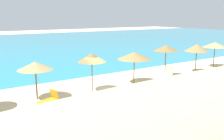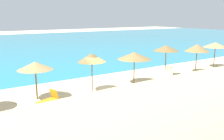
{
  "view_description": "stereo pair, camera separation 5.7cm",
  "coord_description": "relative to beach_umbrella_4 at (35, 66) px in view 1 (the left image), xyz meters",
  "views": [
    {
      "loc": [
        -8.95,
        -13.82,
        5.3
      ],
      "look_at": [
        0.98,
        1.13,
        1.36
      ],
      "focal_mm": 39.63,
      "sensor_mm": 36.0,
      "label": 1
    },
    {
      "loc": [
        -8.9,
        -13.85,
        5.3
      ],
      "look_at": [
        0.98,
        1.13,
        1.36
      ],
      "focal_mm": 39.63,
      "sensor_mm": 36.0,
      "label": 2
    }
  ],
  "objects": [
    {
      "name": "ground_plane",
      "position": [
        4.54,
        -1.61,
        -2.21
      ],
      "size": [
        160.0,
        160.0,
        0.0
      ],
      "primitive_type": "plane",
      "color": "beige"
    },
    {
      "name": "beach_umbrella_7",
      "position": [
        11.18,
        -0.38,
        0.37
      ],
      "size": [
        2.17,
        2.17,
        2.84
      ],
      "color": "brown",
      "rests_on": "ground_plane"
    },
    {
      "name": "lounge_chair_1",
      "position": [
        10.82,
        -0.97,
        -1.76
      ],
      "size": [
        1.7,
        1.3,
        1.05
      ],
      "rotation": [
        0.0,
        0.0,
        2.03
      ],
      "color": "white",
      "rests_on": "ground_plane"
    },
    {
      "name": "lounge_chair_0",
      "position": [
        0.3,
        -1.47,
        -1.83
      ],
      "size": [
        1.42,
        1.02,
        0.91
      ],
      "rotation": [
        0.0,
        0.0,
        1.93
      ],
      "color": "orange",
      "rests_on": "ground_plane"
    },
    {
      "name": "beach_umbrella_8",
      "position": [
        15.01,
        -0.61,
        0.16
      ],
      "size": [
        2.28,
        2.28,
        2.72
      ],
      "color": "brown",
      "rests_on": "ground_plane"
    },
    {
      "name": "beach_umbrella_9",
      "position": [
        18.6,
        -0.09,
        0.16
      ],
      "size": [
        2.5,
        2.5,
        2.64
      ],
      "color": "brown",
      "rests_on": "ground_plane"
    },
    {
      "name": "dune_ridge",
      "position": [
        2.94,
        -10.06,
        -0.64
      ],
      "size": [
        48.32,
        6.76,
        3.14
      ],
      "primitive_type": "ellipsoid",
      "rotation": [
        0.0,
        0.0,
        0.02
      ],
      "color": "#C9B586",
      "rests_on": "ground_plane"
    },
    {
      "name": "beach_umbrella_4",
      "position": [
        0.0,
        0.0,
        0.0
      ],
      "size": [
        2.23,
        2.23,
        2.48
      ],
      "color": "brown",
      "rests_on": "ground_plane"
    },
    {
      "name": "beach_umbrella_6",
      "position": [
        7.6,
        -0.51,
        0.05
      ],
      "size": [
        2.64,
        2.64,
        2.55
      ],
      "color": "brown",
      "rests_on": "ground_plane"
    },
    {
      "name": "beach_umbrella_5",
      "position": [
        3.83,
        -0.47,
        0.24
      ],
      "size": [
        1.98,
        1.98,
        2.76
      ],
      "color": "brown",
      "rests_on": "ground_plane"
    },
    {
      "name": "sea_water",
      "position": [
        4.54,
        32.39,
        -2.21
      ],
      "size": [
        160.0,
        57.7,
        0.01
      ],
      "primitive_type": "cube",
      "color": "teal",
      "rests_on": "ground_plane"
    }
  ]
}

